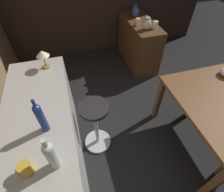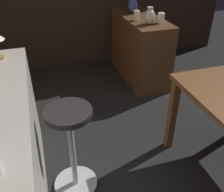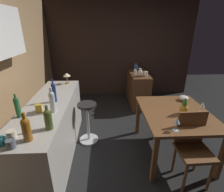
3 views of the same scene
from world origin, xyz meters
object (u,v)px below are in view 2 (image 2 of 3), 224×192
(sideboard_cabinet, at_px, (139,48))
(vase_ceramic_ivory, at_px, (150,16))
(pillar_candle_short, at_px, (136,15))
(bar_stool, at_px, (72,149))
(vase_ceramic_blue, at_px, (133,5))
(pillar_candle_tall, at_px, (161,18))

(sideboard_cabinet, height_order, vase_ceramic_ivory, vase_ceramic_ivory)
(pillar_candle_short, bearing_deg, sideboard_cabinet, -42.56)
(pillar_candle_short, bearing_deg, bar_stool, 144.08)
(pillar_candle_short, distance_m, vase_ceramic_ivory, 0.21)
(sideboard_cabinet, relative_size, vase_ceramic_blue, 5.19)
(bar_stool, relative_size, vase_ceramic_blue, 3.44)
(pillar_candle_tall, height_order, vase_ceramic_blue, vase_ceramic_blue)
(sideboard_cabinet, xyz_separation_m, bar_stool, (-1.58, 1.17, -0.02))
(sideboard_cabinet, bearing_deg, bar_stool, 143.50)
(pillar_candle_tall, bearing_deg, sideboard_cabinet, 19.58)
(bar_stool, bearing_deg, vase_ceramic_blue, -32.48)
(pillar_candle_short, height_order, vase_ceramic_ivory, vase_ceramic_ivory)
(sideboard_cabinet, height_order, bar_stool, sideboard_cabinet)
(vase_ceramic_ivory, bearing_deg, sideboard_cabinet, -6.87)
(sideboard_cabinet, distance_m, vase_ceramic_ivory, 0.59)
(pillar_candle_short, height_order, vase_ceramic_blue, vase_ceramic_blue)
(sideboard_cabinet, bearing_deg, pillar_candle_tall, -160.42)
(bar_stool, height_order, vase_ceramic_ivory, vase_ceramic_ivory)
(pillar_candle_short, relative_size, vase_ceramic_ivory, 0.72)
(pillar_candle_tall, distance_m, vase_ceramic_ivory, 0.15)
(pillar_candle_tall, bearing_deg, vase_ceramic_ivory, 92.24)
(sideboard_cabinet, distance_m, pillar_candle_short, 0.50)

